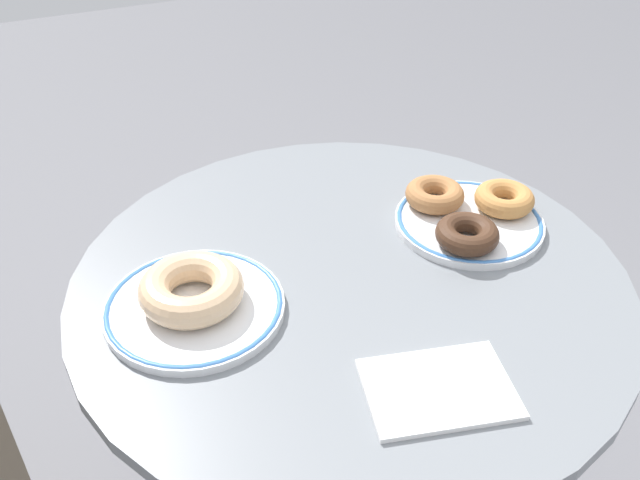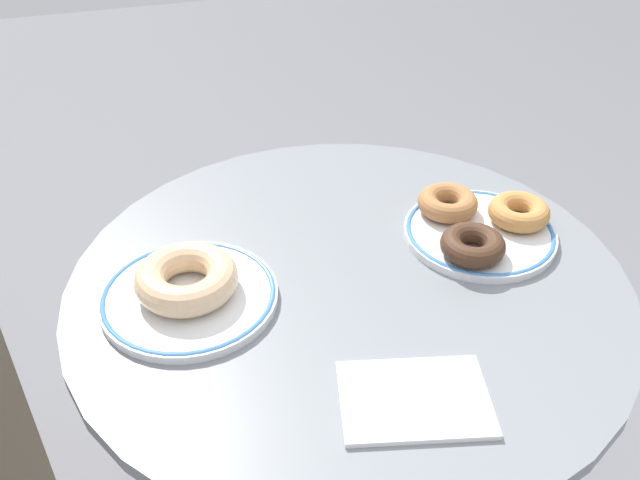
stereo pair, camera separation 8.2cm
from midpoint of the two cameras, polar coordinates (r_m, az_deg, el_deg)
cafe_table at (r=1.02m, az=4.36°, el=-14.70°), size 0.66×0.66×0.75m
plate_left at (r=0.80m, az=-7.72°, el=-4.66°), size 0.20×0.20×0.01m
plate_right at (r=0.92m, az=15.36°, el=0.50°), size 0.19×0.19×0.01m
donut_glazed at (r=0.79m, az=-7.91°, el=-3.22°), size 0.16×0.16×0.04m
donut_old_fashioned at (r=0.94m, az=18.29°, el=2.11°), size 0.11×0.11×0.03m
donut_cinnamon at (r=0.94m, az=12.82°, el=2.90°), size 0.09×0.09×0.03m
donut_chocolate at (r=0.87m, az=14.98°, el=-0.49°), size 0.11×0.11×0.03m
paper_napkin at (r=0.70m, az=10.74°, el=-12.82°), size 0.16×0.13×0.01m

